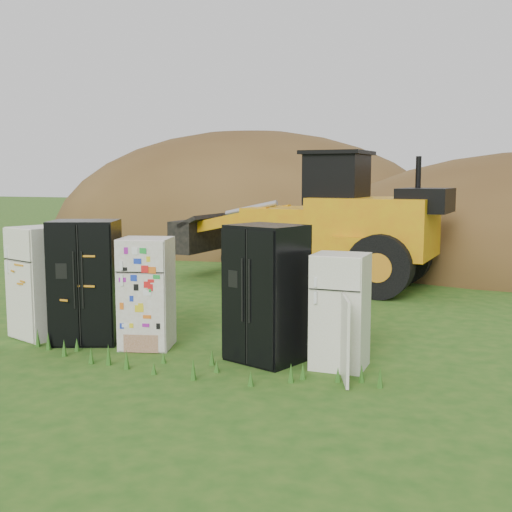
{
  "coord_description": "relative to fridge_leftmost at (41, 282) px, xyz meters",
  "views": [
    {
      "loc": [
        4.3,
        -8.33,
        2.57
      ],
      "look_at": [
        0.47,
        2.0,
        1.21
      ],
      "focal_mm": 45.0,
      "sensor_mm": 36.0,
      "label": 1
    }
  ],
  "objects": [
    {
      "name": "fridge_sticker",
      "position": [
        1.91,
        0.03,
        -0.06
      ],
      "size": [
        0.89,
        0.85,
        1.67
      ],
      "primitive_type": null,
      "rotation": [
        0.0,
        0.0,
        0.26
      ],
      "color": "white",
      "rests_on": "ground"
    },
    {
      "name": "ground",
      "position": [
        2.48,
        -0.0,
        -0.89
      ],
      "size": [
        120.0,
        120.0,
        0.0
      ],
      "primitive_type": "plane",
      "color": "#214E14",
      "rests_on": "ground"
    },
    {
      "name": "wheel_loader",
      "position": [
        2.54,
        6.4,
        0.69
      ],
      "size": [
        6.75,
        3.21,
        3.17
      ],
      "primitive_type": null,
      "rotation": [
        0.0,
        0.0,
        -0.09
      ],
      "color": "#CA740D",
      "rests_on": "ground"
    },
    {
      "name": "fridge_black_right",
      "position": [
        3.85,
        -0.01,
        0.07
      ],
      "size": [
        1.17,
        1.08,
        1.92
      ],
      "primitive_type": null,
      "rotation": [
        0.0,
        0.0,
        -0.35
      ],
      "color": "black",
      "rests_on": "ground"
    },
    {
      "name": "fridge_open_door",
      "position": [
        4.89,
        0.01,
        -0.12
      ],
      "size": [
        0.71,
        0.66,
        1.55
      ],
      "primitive_type": null,
      "rotation": [
        0.0,
        0.0,
        -0.02
      ],
      "color": "white",
      "rests_on": "ground"
    },
    {
      "name": "fridge_black_side",
      "position": [
        0.87,
        -0.03,
        0.06
      ],
      "size": [
        1.21,
        1.09,
        1.91
      ],
      "primitive_type": null,
      "rotation": [
        0.0,
        0.0,
        0.36
      ],
      "color": "black",
      "rests_on": "ground"
    },
    {
      "name": "dirt_mound_left",
      "position": [
        -2.42,
        15.31,
        -0.89
      ],
      "size": [
        16.21,
        12.16,
        8.73
      ],
      "primitive_type": "ellipsoid",
      "color": "#442E15",
      "rests_on": "ground"
    },
    {
      "name": "fridge_leftmost",
      "position": [
        0.0,
        0.0,
        0.0
      ],
      "size": [
        0.99,
        0.97,
        1.78
      ],
      "primitive_type": null,
      "rotation": [
        0.0,
        0.0,
        -0.34
      ],
      "color": "white",
      "rests_on": "ground"
    }
  ]
}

